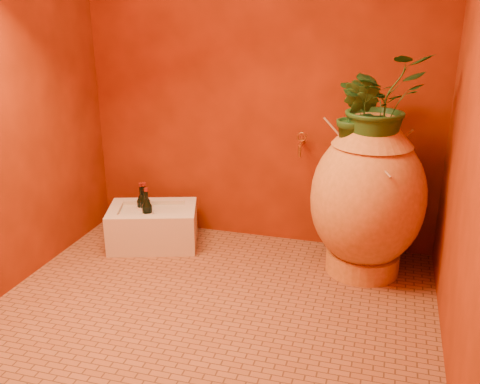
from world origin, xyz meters
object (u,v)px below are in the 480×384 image
(wine_bottle_a, at_px, (142,208))
(wall_tap, at_px, (301,143))
(wine_bottle_c, at_px, (145,209))
(stone_basin, at_px, (153,227))
(wine_bottle_b, at_px, (147,214))
(amphora, at_px, (368,197))

(wine_bottle_a, distance_m, wall_tap, 1.22)
(wine_bottle_c, relative_size, wall_tap, 1.98)
(stone_basin, height_order, wall_tap, wall_tap)
(wine_bottle_b, xyz_separation_m, wine_bottle_c, (-0.05, 0.08, 0.00))
(amphora, relative_size, wine_bottle_c, 3.32)
(wall_tap, bearing_deg, wine_bottle_b, -160.21)
(amphora, xyz_separation_m, wine_bottle_a, (-1.56, 0.01, -0.25))
(wine_bottle_a, height_order, wall_tap, wall_tap)
(wine_bottle_a, relative_size, wall_tap, 1.89)
(amphora, height_order, stone_basin, amphora)
(stone_basin, bearing_deg, wine_bottle_b, -91.55)
(wall_tap, bearing_deg, wine_bottle_c, -165.11)
(wine_bottle_a, height_order, wine_bottle_c, wine_bottle_c)
(amphora, bearing_deg, wine_bottle_c, -179.66)
(wine_bottle_b, bearing_deg, stone_basin, 88.45)
(wine_bottle_a, bearing_deg, wall_tap, 13.58)
(wine_bottle_c, bearing_deg, wall_tap, 14.89)
(stone_basin, xyz_separation_m, wine_bottle_a, (-0.09, 0.02, 0.13))
(amphora, distance_m, wine_bottle_a, 1.58)
(amphora, distance_m, wine_bottle_b, 1.50)
(wine_bottle_a, xyz_separation_m, wine_bottle_c, (0.03, -0.02, 0.00))
(amphora, xyz_separation_m, wine_bottle_c, (-1.53, -0.01, -0.24))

